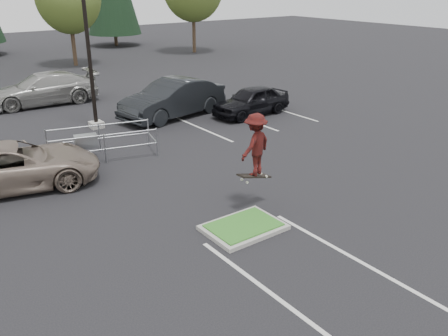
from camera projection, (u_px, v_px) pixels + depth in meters
ground at (243, 229)px, 13.59m from camera, size 120.00×120.00×0.00m
grass_median at (244, 227)px, 13.56m from camera, size 2.20×1.60×0.16m
stall_lines at (112, 175)px, 17.35m from camera, size 22.62×17.60×0.01m
light_pole at (87, 30)px, 21.14m from camera, size 0.70×0.60×10.12m
cart_corral at (90, 141)px, 18.66m from camera, size 4.39×2.46×1.18m
skateboarder at (255, 145)px, 14.24m from camera, size 1.40×1.05×2.17m
car_l_tan at (12, 166)px, 16.06m from camera, size 6.12×3.82×1.58m
car_r_charc at (173, 99)px, 24.30m from camera, size 6.12×3.12×1.92m
car_r_black at (252, 101)px, 24.73m from camera, size 4.52×2.08×1.50m
car_far_silver at (43, 89)px, 26.82m from camera, size 6.22×2.87×1.76m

